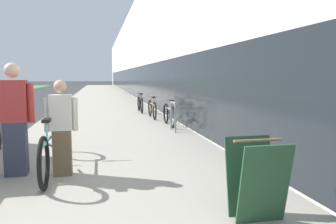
% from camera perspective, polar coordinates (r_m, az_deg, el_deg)
% --- Properties ---
extents(sidewalk_slab, '(4.70, 70.00, 0.13)m').
position_cam_1_polar(sidewalk_slab, '(24.35, -11.29, 2.28)').
color(sidewalk_slab, gray).
rests_on(sidewalk_slab, ground).
extents(storefront_facade, '(10.01, 70.00, 7.16)m').
position_cam_1_polar(storefront_facade, '(33.23, 1.44, 9.49)').
color(storefront_facade, silver).
rests_on(storefront_facade, ground).
extents(tandem_bicycle, '(0.52, 2.87, 0.96)m').
position_cam_1_polar(tandem_bicycle, '(5.88, -19.28, -5.59)').
color(tandem_bicycle, black).
rests_on(tandem_bicycle, sidewalk_slab).
extents(person_rider, '(0.52, 0.20, 1.52)m').
position_cam_1_polar(person_rider, '(5.43, -18.05, -2.66)').
color(person_rider, brown).
rests_on(person_rider, sidewalk_slab).
extents(person_bystander, '(0.61, 0.24, 1.79)m').
position_cam_1_polar(person_bystander, '(5.69, -25.17, -1.19)').
color(person_bystander, '#33384C').
rests_on(person_bystander, sidewalk_slab).
extents(bike_rack_hoop, '(0.05, 0.60, 0.84)m').
position_cam_1_polar(bike_rack_hoop, '(9.43, 0.90, -0.21)').
color(bike_rack_hoop, gray).
rests_on(bike_rack_hoop, sidewalk_slab).
extents(cruiser_bike_nearest, '(0.52, 1.68, 0.85)m').
position_cam_1_polar(cruiser_bike_nearest, '(10.45, 0.19, -0.41)').
color(cruiser_bike_nearest, black).
rests_on(cruiser_bike_nearest, sidewalk_slab).
extents(cruiser_bike_middle, '(0.52, 1.75, 0.84)m').
position_cam_1_polar(cruiser_bike_middle, '(12.36, -2.78, 0.60)').
color(cruiser_bike_middle, black).
rests_on(cruiser_bike_middle, sidewalk_slab).
extents(cruiser_bike_farthest, '(0.52, 1.71, 0.86)m').
position_cam_1_polar(cruiser_bike_farthest, '(14.40, -4.85, 1.41)').
color(cruiser_bike_farthest, black).
rests_on(cruiser_bike_farthest, sidewalk_slab).
extents(sandwich_board_sign, '(0.56, 0.56, 0.90)m').
position_cam_1_polar(sandwich_board_sign, '(3.81, 15.19, -11.17)').
color(sandwich_board_sign, '#23472D').
rests_on(sandwich_board_sign, sidewalk_slab).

